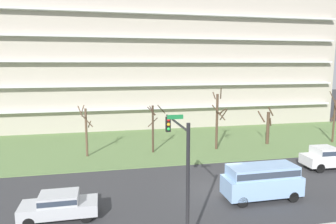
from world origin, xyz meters
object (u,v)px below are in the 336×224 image
tree_left (153,126)px  tree_center (218,119)px  sedan_silver_near_left (59,205)px  tree_far_left (86,130)px  tree_far_right (334,119)px  tree_right (268,126)px  pickup_white_center_right (331,157)px  traffic_signal_mast (180,156)px  van_blue_center_left (262,179)px

tree_left → tree_center: bearing=-1.3°
tree_center → sedan_silver_near_left: 19.29m
tree_far_left → tree_far_right: tree_far_right is taller
tree_right → pickup_white_center_right: (1.16, -8.74, -1.11)m
tree_left → tree_right: tree_left is taller
tree_left → tree_far_right: 21.15m
tree_left → tree_right: bearing=3.1°
tree_center → tree_far_right: (14.28, -0.01, -0.55)m
sedan_silver_near_left → tree_far_left: bearing=85.0°
tree_far_left → traffic_signal_mast: size_ratio=0.81×
tree_far_left → van_blue_center_left: size_ratio=0.99×
tree_left → van_blue_center_left: tree_left is taller
tree_far_right → tree_left: bearing=179.6°
tree_far_left → van_blue_center_left: tree_far_left is taller
tree_center → pickup_white_center_right: tree_center is taller
van_blue_center_left → pickup_white_center_right: van_blue_center_left is taller
pickup_white_center_right → tree_far_right: bearing=-128.4°
tree_far_left → pickup_white_center_right: 22.59m
tree_right → sedan_silver_near_left: size_ratio=1.00×
pickup_white_center_right → tree_left: bearing=-26.8°
tree_right → traffic_signal_mast: traffic_signal_mast is taller
tree_center → sedan_silver_near_left: tree_center is taller
traffic_signal_mast → tree_center: bearing=62.3°
traffic_signal_mast → tree_right: bearing=48.4°
tree_left → pickup_white_center_right: bearing=-29.2°
tree_left → sedan_silver_near_left: tree_left is taller
sedan_silver_near_left → pickup_white_center_right: size_ratio=0.80×
tree_far_left → sedan_silver_near_left: (-1.05, -12.54, -1.83)m
tree_left → tree_center: 6.89m
sedan_silver_near_left → tree_far_right: bearing=23.0°
tree_left → sedan_silver_near_left: (-7.71, -12.54, -1.93)m
tree_far_right → pickup_white_center_right: 10.52m
tree_center → tree_far_right: tree_center is taller
tree_far_left → tree_right: 19.90m
tree_left → sedan_silver_near_left: 14.84m
van_blue_center_left → pickup_white_center_right: (9.11, 4.51, -0.38)m
tree_right → sedan_silver_near_left: (-20.93, -13.25, -1.26)m
tree_center → van_blue_center_left: 12.64m
tree_right → traffic_signal_mast: size_ratio=0.69×
tree_right → tree_center: bearing=-172.3°
tree_left → tree_far_right: tree_far_right is taller
sedan_silver_near_left → van_blue_center_left: bearing=-0.2°
tree_far_left → tree_right: bearing=2.0°
tree_left → tree_far_right: size_ratio=0.85×
tree_far_right → tree_far_left: bearing=179.7°
tree_left → traffic_signal_mast: size_ratio=0.81×
tree_center → van_blue_center_left: tree_center is taller
tree_center → sedan_silver_near_left: (-14.58, -12.39, -2.47)m
sedan_silver_near_left → pickup_white_center_right: (22.10, 4.51, 0.14)m
tree_left → pickup_white_center_right: size_ratio=0.94×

